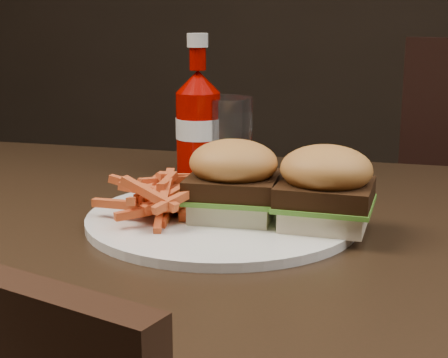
% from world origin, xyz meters
% --- Properties ---
extents(dining_table, '(1.20, 0.80, 0.04)m').
position_xyz_m(dining_table, '(0.00, 0.00, 0.73)').
color(dining_table, black).
rests_on(dining_table, ground).
extents(plate, '(0.31, 0.31, 0.01)m').
position_xyz_m(plate, '(0.11, 0.02, 0.76)').
color(plate, white).
rests_on(plate, dining_table).
extents(sandwich_half_a, '(0.09, 0.09, 0.02)m').
position_xyz_m(sandwich_half_a, '(0.13, 0.02, 0.77)').
color(sandwich_half_a, beige).
rests_on(sandwich_half_a, plate).
extents(sandwich_half_b, '(0.09, 0.09, 0.02)m').
position_xyz_m(sandwich_half_b, '(0.23, 0.01, 0.77)').
color(sandwich_half_b, beige).
rests_on(sandwich_half_b, plate).
extents(fries_pile, '(0.16, 0.16, 0.05)m').
position_xyz_m(fries_pile, '(0.05, 0.01, 0.78)').
color(fries_pile, '#C15B22').
rests_on(fries_pile, plate).
extents(ketchup_bottle, '(0.07, 0.07, 0.13)m').
position_xyz_m(ketchup_bottle, '(0.02, 0.23, 0.81)').
color(ketchup_bottle, '#930500').
rests_on(ketchup_bottle, dining_table).
extents(tumbler, '(0.10, 0.10, 0.12)m').
position_xyz_m(tumbler, '(0.06, 0.25, 0.81)').
color(tumbler, white).
rests_on(tumbler, dining_table).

